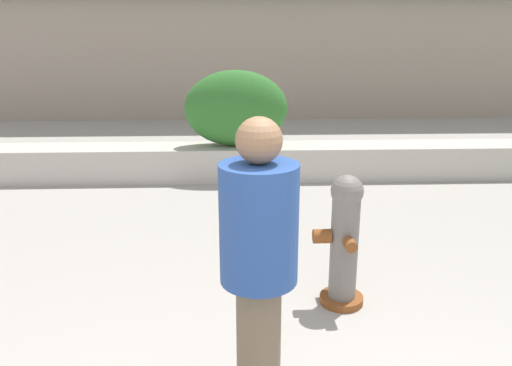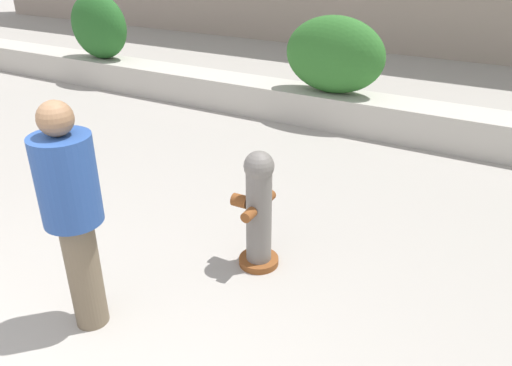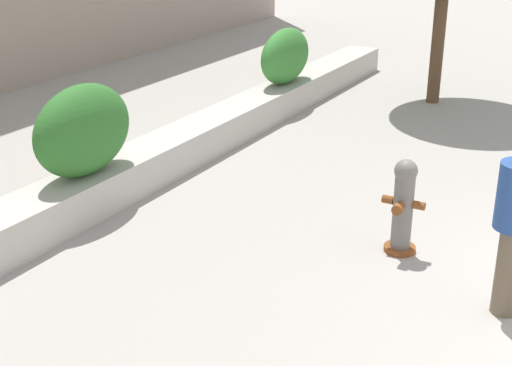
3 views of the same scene
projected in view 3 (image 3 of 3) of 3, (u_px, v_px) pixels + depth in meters
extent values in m
cube|color=#B7B2A8|center=(106.00, 184.00, 9.13)|extent=(18.00, 0.70, 0.50)
ellipsoid|color=#2D6B28|center=(83.00, 130.00, 8.57)|extent=(1.52, 0.68, 1.12)
ellipsoid|color=#387F33|center=(285.00, 56.00, 12.91)|extent=(1.53, 0.58, 1.00)
cylinder|color=brown|center=(400.00, 248.00, 7.92)|extent=(0.36, 0.36, 0.06)
cylinder|color=slate|center=(403.00, 211.00, 7.75)|extent=(0.22, 0.22, 0.85)
sphere|color=slate|center=(406.00, 171.00, 7.58)|extent=(0.25, 0.25, 0.25)
cylinder|color=brown|center=(398.00, 208.00, 7.57)|extent=(0.14, 0.11, 0.11)
cylinder|color=brown|center=(388.00, 200.00, 7.79)|extent=(0.09, 0.13, 0.09)
cylinder|color=brown|center=(419.00, 206.00, 7.64)|extent=(0.09, 0.13, 0.09)
cylinder|color=brown|center=(438.00, 43.00, 13.35)|extent=(0.24, 0.24, 2.27)
cylinder|color=brown|center=(508.00, 271.00, 6.60)|extent=(0.25, 0.25, 0.88)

